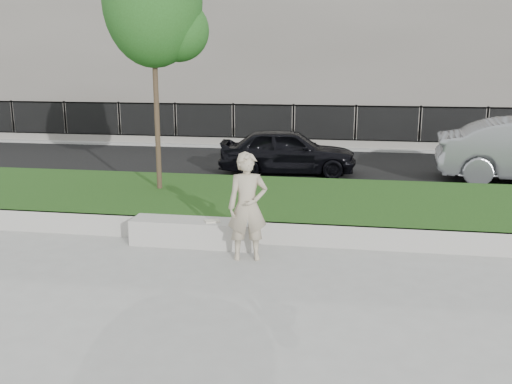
% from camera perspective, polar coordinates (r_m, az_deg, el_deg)
% --- Properties ---
extents(ground, '(90.00, 90.00, 0.00)m').
position_cam_1_polar(ground, '(9.10, -0.46, -7.22)').
color(ground, gray).
rests_on(ground, ground).
extents(grass_bank, '(34.00, 4.00, 0.40)m').
position_cam_1_polar(grass_bank, '(11.87, 2.07, -1.34)').
color(grass_bank, black).
rests_on(grass_bank, ground).
extents(grass_kerb, '(34.00, 0.08, 0.40)m').
position_cam_1_polar(grass_kerb, '(10.00, 0.58, -4.10)').
color(grass_kerb, '#A3A099').
rests_on(grass_kerb, ground).
extents(street, '(34.00, 7.00, 0.04)m').
position_cam_1_polar(street, '(17.25, 4.49, 2.59)').
color(street, black).
rests_on(street, ground).
extents(far_pavement, '(34.00, 3.00, 0.12)m').
position_cam_1_polar(far_pavement, '(21.67, 5.58, 4.83)').
color(far_pavement, gray).
rests_on(far_pavement, ground).
extents(iron_fence, '(32.00, 0.30, 1.50)m').
position_cam_1_polar(iron_fence, '(20.62, 5.41, 5.76)').
color(iron_fence, slate).
rests_on(iron_fence, far_pavement).
extents(building_facade, '(34.00, 10.00, 10.00)m').
position_cam_1_polar(building_facade, '(28.50, 6.88, 16.73)').
color(building_facade, '#68625B').
rests_on(building_facade, ground).
extents(stone_bench, '(2.19, 0.55, 0.45)m').
position_cam_1_polar(stone_bench, '(10.01, -6.23, -4.02)').
color(stone_bench, '#A3A099').
rests_on(stone_bench, ground).
extents(man, '(0.72, 0.56, 1.75)m').
position_cam_1_polar(man, '(9.09, -0.85, -1.47)').
color(man, tan).
rests_on(man, ground).
extents(book, '(0.30, 0.27, 0.03)m').
position_cam_1_polar(book, '(9.80, -4.40, -2.92)').
color(book, beige).
rests_on(book, stone_bench).
extents(young_tree, '(2.14, 2.05, 5.25)m').
position_cam_1_polar(young_tree, '(12.47, -9.90, 17.78)').
color(young_tree, '#38281C').
rests_on(young_tree, grass_bank).
extents(car_dark, '(3.89, 1.87, 1.28)m').
position_cam_1_polar(car_dark, '(15.87, 3.17, 4.11)').
color(car_dark, black).
rests_on(car_dark, street).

